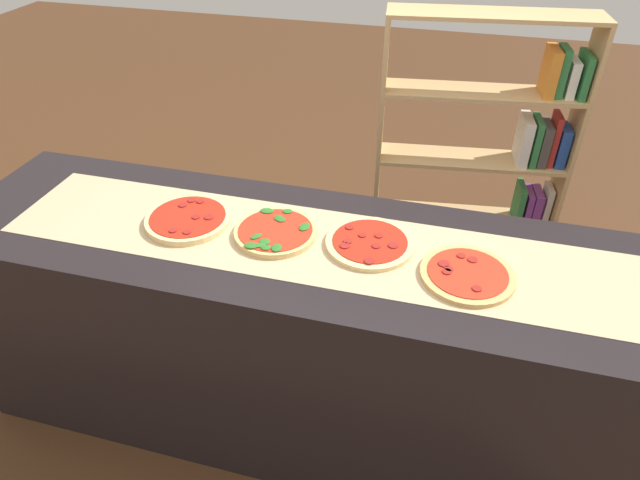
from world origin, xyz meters
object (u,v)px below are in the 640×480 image
Objects in this scene: pizza_pepperoni_3 at (467,274)px; bookshelf at (496,166)px; pizza_spinach_1 at (275,232)px; pizza_pepperoni_0 at (188,219)px; pizza_pepperoni_2 at (370,243)px.

pizza_pepperoni_3 is 0.21× the size of bookshelf.
pizza_pepperoni_3 is at bearing -95.49° from bookshelf.
pizza_spinach_1 is at bearing 174.93° from pizza_pepperoni_3.
pizza_pepperoni_0 is 0.21× the size of bookshelf.
pizza_spinach_1 is at bearing -123.09° from bookshelf.
pizza_pepperoni_3 is at bearing -14.40° from pizza_pepperoni_2.
pizza_pepperoni_2 is 1.24m from bookshelf.
pizza_pepperoni_0 is at bearing -177.22° from pizza_pepperoni_2.
pizza_pepperoni_3 is (0.64, -0.06, -0.00)m from pizza_spinach_1.
pizza_spinach_1 is at bearing 1.03° from pizza_pepperoni_0.
bookshelf is at bearing 68.96° from pizza_pepperoni_2.
pizza_pepperoni_2 is at bearing 2.78° from pizza_pepperoni_0.
pizza_pepperoni_0 reaches higher than pizza_spinach_1.
pizza_spinach_1 is at bearing -175.47° from pizza_pepperoni_2.
pizza_pepperoni_3 is (0.32, -0.08, -0.00)m from pizza_pepperoni_2.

